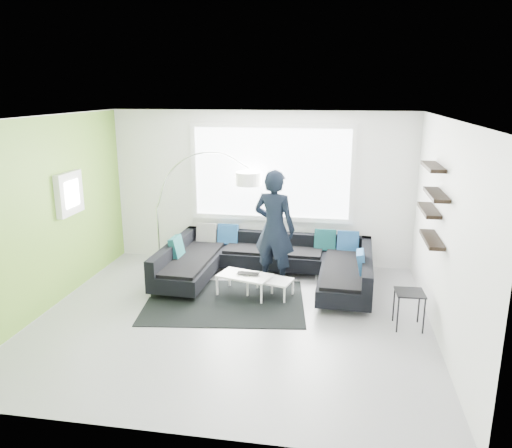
{
  "coord_description": "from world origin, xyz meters",
  "views": [
    {
      "loc": [
        1.41,
        -6.35,
        3.15
      ],
      "look_at": [
        0.18,
        0.9,
        1.16
      ],
      "focal_mm": 35.0,
      "sensor_mm": 36.0,
      "label": 1
    }
  ],
  "objects": [
    {
      "name": "side_table",
      "position": [
        2.41,
        0.14,
        0.26
      ],
      "size": [
        0.4,
        0.4,
        0.52
      ],
      "primitive_type": "cube",
      "rotation": [
        0.0,
        0.0,
        0.06
      ],
      "color": "black",
      "rests_on": "ground"
    },
    {
      "name": "laptop",
      "position": [
        0.06,
        0.82,
        0.35
      ],
      "size": [
        0.37,
        0.26,
        0.03
      ],
      "primitive_type": "imported",
      "rotation": [
        0.0,
        0.0,
        -0.05
      ],
      "color": "black",
      "rests_on": "coffee_table"
    },
    {
      "name": "ground",
      "position": [
        0.0,
        0.0,
        0.0
      ],
      "size": [
        5.5,
        5.5,
        0.0
      ],
      "primitive_type": "plane",
      "color": "gray",
      "rests_on": "ground"
    },
    {
      "name": "person",
      "position": [
        0.4,
        1.39,
        0.97
      ],
      "size": [
        0.96,
        0.85,
        1.93
      ],
      "primitive_type": "imported",
      "rotation": [
        0.0,
        0.0,
        2.85
      ],
      "color": "black",
      "rests_on": "ground"
    },
    {
      "name": "arc_lamp",
      "position": [
        -1.86,
        2.11,
        1.06
      ],
      "size": [
        2.01,
        0.79,
        2.11
      ],
      "primitive_type": null,
      "rotation": [
        0.0,
        0.0,
        -0.09
      ],
      "color": "silver",
      "rests_on": "ground"
    },
    {
      "name": "coffee_table",
      "position": [
        0.21,
        0.87,
        0.17
      ],
      "size": [
        1.17,
        0.86,
        0.34
      ],
      "primitive_type": "cube",
      "rotation": [
        0.0,
        0.0,
        -0.27
      ],
      "color": "white",
      "rests_on": "ground"
    },
    {
      "name": "rug",
      "position": [
        -0.24,
        0.53,
        0.01
      ],
      "size": [
        2.6,
        2.04,
        0.01
      ],
      "primitive_type": "cube",
      "rotation": [
        0.0,
        0.0,
        0.13
      ],
      "color": "black",
      "rests_on": "ground"
    },
    {
      "name": "sectional_sofa",
      "position": [
        0.28,
        1.38,
        0.32
      ],
      "size": [
        3.48,
        2.22,
        0.73
      ],
      "rotation": [
        0.0,
        0.0,
        -0.04
      ],
      "color": "black",
      "rests_on": "ground"
    },
    {
      "name": "room_shell",
      "position": [
        0.04,
        0.21,
        1.81
      ],
      "size": [
        5.54,
        5.04,
        2.82
      ],
      "color": "white",
      "rests_on": "ground"
    }
  ]
}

